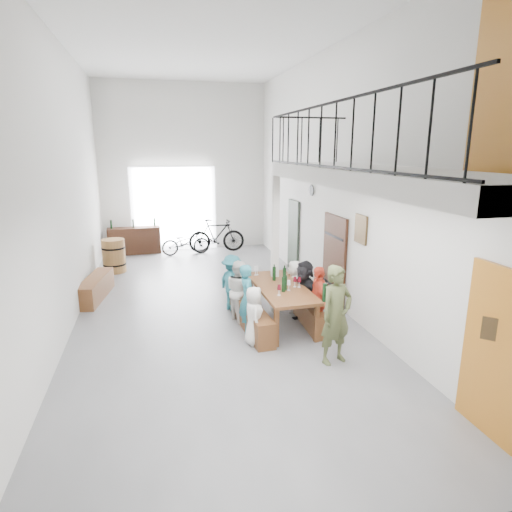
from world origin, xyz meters
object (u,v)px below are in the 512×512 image
object	(u,v)px
side_bench	(96,288)
serving_counter	(134,241)
bench_inner	(251,316)
oak_barrel	(114,256)
host_standing	(336,315)
tasting_table	(281,290)
bicycle_near	(186,242)

from	to	relation	value
side_bench	serving_counter	distance (m)	4.37
bench_inner	oak_barrel	size ratio (longest dim) A/B	2.23
host_standing	oak_barrel	bearing A→B (deg)	104.65
side_bench	oak_barrel	size ratio (longest dim) A/B	1.90
host_standing	tasting_table	bearing A→B (deg)	86.84
bench_inner	oak_barrel	xyz separation A→B (m)	(-2.85, 4.71, 0.23)
oak_barrel	serving_counter	world-z (taller)	oak_barrel
side_bench	bicycle_near	world-z (taller)	bicycle_near
bench_inner	side_bench	distance (m)	4.00
serving_counter	bicycle_near	distance (m)	1.72
serving_counter	bench_inner	bearing A→B (deg)	-73.79
tasting_table	bench_inner	size ratio (longest dim) A/B	1.05
side_bench	serving_counter	size ratio (longest dim) A/B	1.07
side_bench	oak_barrel	bearing A→B (deg)	83.21
serving_counter	tasting_table	bearing A→B (deg)	-69.14
serving_counter	oak_barrel	bearing A→B (deg)	-105.93
oak_barrel	tasting_table	bearing A→B (deg)	-53.34
host_standing	side_bench	bearing A→B (deg)	118.09
serving_counter	host_standing	distance (m)	9.12
bicycle_near	side_bench	bearing A→B (deg)	141.35
host_standing	serving_counter	bearing A→B (deg)	95.06
host_standing	bicycle_near	xyz separation A→B (m)	(-1.75, 7.93, -0.40)
oak_barrel	serving_counter	xyz separation A→B (m)	(0.49, 2.11, -0.03)
oak_barrel	side_bench	bearing A→B (deg)	-96.79
oak_barrel	bicycle_near	bearing A→B (deg)	36.62
tasting_table	side_bench	size ratio (longest dim) A/B	1.23
bench_inner	host_standing	bearing A→B (deg)	-60.81
bench_inner	tasting_table	bearing A→B (deg)	2.03
bench_inner	oak_barrel	distance (m)	5.51
bench_inner	bicycle_near	distance (m)	6.33
tasting_table	oak_barrel	distance (m)	5.81
bench_inner	side_bench	bearing A→B (deg)	138.16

